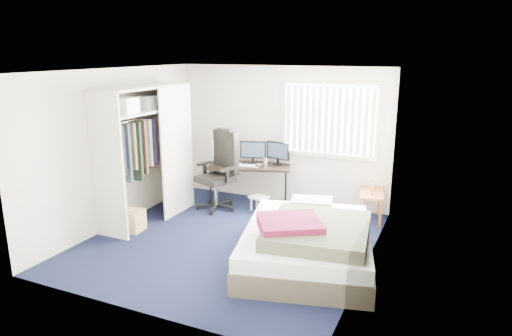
{
  "coord_description": "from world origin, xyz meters",
  "views": [
    {
      "loc": [
        2.94,
        -5.61,
        2.77
      ],
      "look_at": [
        0.25,
        0.4,
        1.06
      ],
      "focal_mm": 32.0,
      "sensor_mm": 36.0,
      "label": 1
    }
  ],
  "objects_px": {
    "nightstand": "(372,195)",
    "bed": "(308,242)",
    "office_chair": "(220,178)",
    "desk": "(250,163)"
  },
  "relations": [
    {
      "from": "bed",
      "to": "nightstand",
      "type": "bearing_deg",
      "value": 75.97
    },
    {
      "from": "bed",
      "to": "office_chair",
      "type": "bearing_deg",
      "value": 145.37
    },
    {
      "from": "office_chair",
      "to": "bed",
      "type": "xyz_separation_m",
      "value": [
        2.12,
        -1.47,
        -0.24
      ]
    },
    {
      "from": "desk",
      "to": "office_chair",
      "type": "relative_size",
      "value": 1.14
    },
    {
      "from": "desk",
      "to": "bed",
      "type": "distance_m",
      "value": 2.67
    },
    {
      "from": "desk",
      "to": "bed",
      "type": "bearing_deg",
      "value": -48.21
    },
    {
      "from": "desk",
      "to": "office_chair",
      "type": "bearing_deg",
      "value": -126.71
    },
    {
      "from": "desk",
      "to": "bed",
      "type": "xyz_separation_m",
      "value": [
        1.75,
        -1.96,
        -0.46
      ]
    },
    {
      "from": "nightstand",
      "to": "bed",
      "type": "relative_size",
      "value": 0.31
    },
    {
      "from": "office_chair",
      "to": "bed",
      "type": "bearing_deg",
      "value": -34.63
    }
  ]
}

